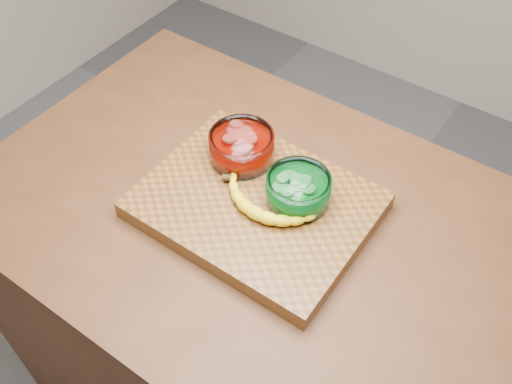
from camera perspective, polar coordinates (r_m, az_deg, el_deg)
The scene contains 5 objects.
counter at distance 1.55m, azimuth 0.00°, elevation -12.54°, with size 1.20×0.80×0.90m, color #4E2C17.
cutting_board at distance 1.16m, azimuth 0.00°, elevation -1.30°, with size 0.45×0.35×0.04m, color brown.
bowl_red at distance 1.20m, azimuth -1.44°, elevation 4.54°, with size 0.14×0.14×0.06m.
bowl_green at distance 1.12m, azimuth 4.23°, elevation 0.26°, with size 0.13×0.13×0.06m.
banana at distance 1.11m, azimuth 0.69°, elevation -1.30°, with size 0.23×0.10×0.03m, color yellow, non-canonical shape.
Camera 1 is at (0.43, -0.61, 1.81)m, focal length 40.00 mm.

